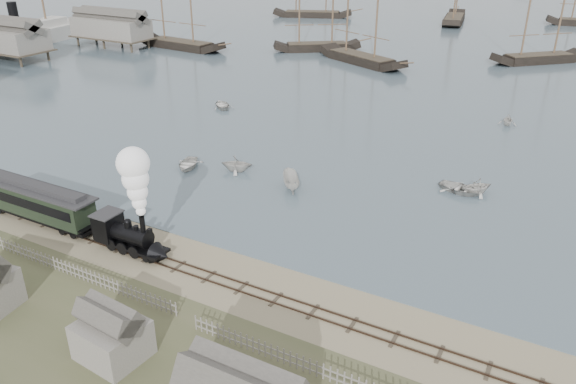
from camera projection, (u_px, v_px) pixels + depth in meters
The scene contains 22 objects.
ground at pixel (203, 258), 45.86m from camera, with size 600.00×600.00×0.00m, color tan.
harbor_water at pixel (521, 10), 180.34m from camera, with size 600.00×336.00×0.06m, color #455663.
rail_track at pixel (188, 270), 44.26m from camera, with size 120.00×1.80×0.16m.
picket_fence_west at pixel (80, 279), 43.15m from camera, with size 19.00×0.10×1.20m, color slate, non-canonical shape.
picket_fence_east at pixel (295, 368), 34.48m from camera, with size 15.00×0.10×1.20m, color slate, non-canonical shape.
shed_mid at pixel (115, 355), 35.49m from camera, with size 4.00×3.50×3.60m, color slate, non-canonical shape.
western_wharf at pixel (9, 43), 108.87m from camera, with size 36.00×56.00×8.00m, color slate, non-canonical shape.
locomotive at pixel (134, 210), 44.67m from camera, with size 7.20×2.69×8.97m.
passenger_coach at pixel (36, 200), 50.84m from camera, with size 13.63×2.63×3.31m.
beached_dinghy at pixel (115, 222), 50.59m from camera, with size 3.98×2.85×0.83m, color silver.
steamship at pixel (16, 25), 123.35m from camera, with size 44.26×7.38×9.68m, color silver, non-canonical shape.
rowboat_0 at pixel (188, 164), 62.76m from camera, with size 4.07×2.91×0.84m, color silver.
rowboat_1 at pixel (237, 164), 61.62m from camera, with size 3.46×2.99×1.83m, color silver.
rowboat_2 at pixel (291, 182), 57.55m from camera, with size 4.10×1.54×1.58m, color silver.
rowboat_3 at pixel (460, 188), 56.88m from camera, with size 4.38×3.13×0.91m, color silver.
rowboat_4 at pixel (477, 186), 56.41m from camera, with size 3.27×2.82×1.72m, color silver.
rowboat_6 at pixel (222, 105), 83.61m from camera, with size 4.18×2.98×0.87m, color silver.
rowboat_7 at pixel (508, 120), 76.01m from camera, with size 2.85×2.46×1.50m, color silver.
schooner_0 at pixel (177, 1), 119.84m from camera, with size 22.45×5.18×20.00m, color black, non-canonical shape.
schooner_1 at pixel (318, 3), 117.44m from camera, with size 18.57×4.28×20.00m, color black, non-canonical shape.
schooner_2 at pixel (364, 10), 106.49m from camera, with size 21.40×4.94×20.00m, color black, non-canonical shape.
schooner_3 at pixel (547, 10), 106.82m from camera, with size 19.45×4.49×20.00m, color black, non-canonical shape.
Camera 1 is at (24.92, -30.89, 24.59)m, focal length 35.00 mm.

